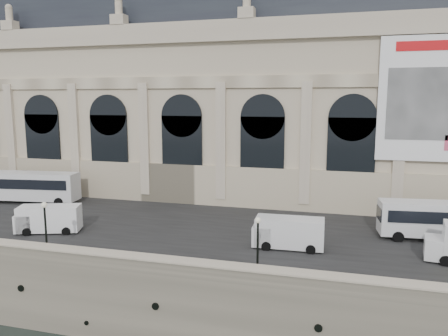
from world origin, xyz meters
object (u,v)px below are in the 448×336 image
object	(u,v)px
van_c	(285,233)
bus_left	(27,186)
lamp_left	(46,229)
lamp_right	(258,245)
bus_right	(447,219)
van_b	(46,219)

from	to	relation	value
van_c	bus_left	bearing A→B (deg)	165.88
bus_left	lamp_left	size ratio (longest dim) A/B	2.96
lamp_left	lamp_right	xyz separation A→B (m)	(17.80, 1.05, -0.14)
bus_left	bus_right	distance (m)	48.03
lamp_left	lamp_right	distance (m)	17.83
bus_left	lamp_right	size ratio (longest dim) A/B	3.15
van_c	lamp_left	distance (m)	20.37
lamp_right	bus_right	bearing A→B (deg)	37.85
bus_left	bus_right	xyz separation A→B (m)	(47.96, -2.43, -0.18)
bus_right	van_c	distance (m)	15.44
bus_left	van_c	size ratio (longest dim) A/B	2.17
bus_left	lamp_left	bearing A→B (deg)	-46.61
van_b	lamp_left	size ratio (longest dim) A/B	1.40
lamp_right	van_b	bearing A→B (deg)	168.82
van_b	lamp_right	distance (m)	22.41
bus_right	van_b	bearing A→B (deg)	-168.39
van_b	lamp_right	size ratio (longest dim) A/B	1.50
bus_right	lamp_left	distance (m)	35.77
bus_right	lamp_right	world-z (taller)	lamp_right
bus_right	van_c	world-z (taller)	bus_right
van_b	van_c	bearing A→B (deg)	4.00
lamp_right	lamp_left	bearing A→B (deg)	-176.64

